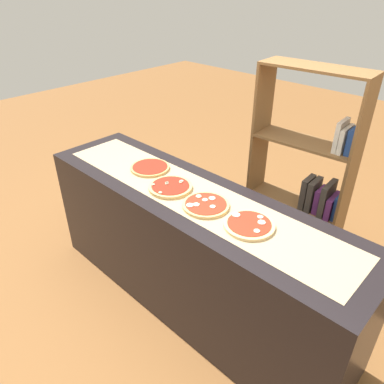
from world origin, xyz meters
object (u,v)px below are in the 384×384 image
at_px(pizza_plain_0, 150,168).
at_px(bookshelf, 308,190).
at_px(pizza_mushroom_1, 170,187).
at_px(pizza_mozzarella_2, 206,205).
at_px(pizza_mozzarella_3, 249,225).

relative_size(pizza_plain_0, bookshelf, 0.17).
relative_size(pizza_mushroom_1, pizza_mozzarella_2, 1.01).
bearing_deg(bookshelf, pizza_mozzarella_2, -100.82).
xyz_separation_m(pizza_mushroom_1, pizza_mozzarella_2, (0.30, 0.00, -0.00)).
distance_m(pizza_mozzarella_2, pizza_mozzarella_3, 0.30).
bearing_deg(bookshelf, pizza_mozzarella_3, -82.74).
distance_m(pizza_mozzarella_3, bookshelf, 0.97).
height_order(pizza_mushroom_1, pizza_mozzarella_2, pizza_mushroom_1).
xyz_separation_m(pizza_plain_0, pizza_mushroom_1, (0.30, -0.09, 0.00)).
bearing_deg(pizza_plain_0, pizza_mozzarella_3, -4.44).
xyz_separation_m(pizza_mushroom_1, pizza_mozzarella_3, (0.60, 0.02, -0.00)).
xyz_separation_m(pizza_mozzarella_2, bookshelf, (0.18, 0.95, -0.23)).
height_order(pizza_plain_0, pizza_mozzarella_3, pizza_mozzarella_3).
xyz_separation_m(pizza_mushroom_1, bookshelf, (0.48, 0.95, -0.23)).
relative_size(pizza_plain_0, pizza_mozzarella_3, 0.98).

